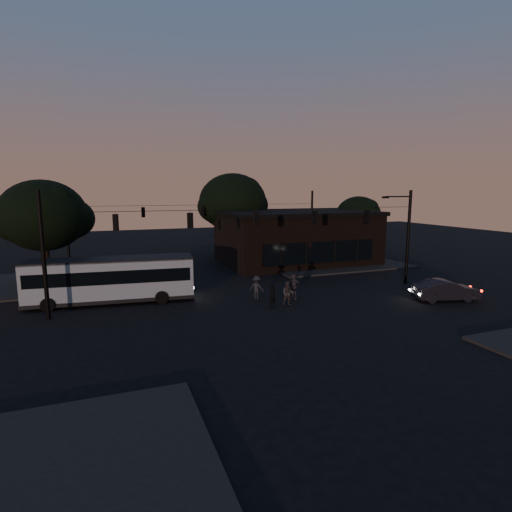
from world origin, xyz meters
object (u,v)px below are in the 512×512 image
object	(u,v)px
pedestrian_a	(273,295)
pedestrian_d	(257,288)
building	(296,237)
car	(445,290)
pedestrian_b	(288,293)
pedestrian_c	(294,287)
bus	(112,278)

from	to	relation	value
pedestrian_a	pedestrian_d	distance (m)	2.32
building	pedestrian_a	distance (m)	17.06
car	pedestrian_d	world-z (taller)	pedestrian_d
car	pedestrian_d	bearing A→B (deg)	82.11
building	car	distance (m)	17.43
pedestrian_b	pedestrian_d	size ratio (longest dim) A/B	0.98
building	pedestrian_c	distance (m)	15.08
pedestrian_b	car	bearing A→B (deg)	11.61
bus	pedestrian_a	world-z (taller)	bus
building	pedestrian_b	world-z (taller)	building
car	pedestrian_a	distance (m)	12.03
pedestrian_a	pedestrian_b	bearing A→B (deg)	-12.85
pedestrian_a	pedestrian_d	xyz separation A→B (m)	(-0.20, 2.31, 0.01)
car	pedestrian_d	size ratio (longest dim) A/B	2.66
building	pedestrian_a	world-z (taller)	building
car	pedestrian_b	world-z (taller)	pedestrian_b
building	pedestrian_a	size ratio (longest dim) A/B	9.57
pedestrian_b	pedestrian_a	bearing A→B (deg)	-145.55
car	pedestrian_b	bearing A→B (deg)	89.80
bus	pedestrian_b	xyz separation A→B (m)	(10.76, -4.79, -0.89)
building	pedestrian_a	bearing A→B (deg)	-121.33
bus	pedestrian_d	world-z (taller)	bus
bus	pedestrian_a	distance (m)	10.83
car	building	bearing A→B (deg)	24.14
bus	pedestrian_d	bearing A→B (deg)	-10.01
car	pedestrian_c	distance (m)	10.37
building	bus	size ratio (longest dim) A/B	1.41
pedestrian_a	pedestrian_b	distance (m)	1.18
building	pedestrian_b	size ratio (longest dim) A/B	9.65
building	pedestrian_b	xyz separation A→B (m)	(-7.65, -14.31, -1.91)
bus	pedestrian_c	size ratio (longest dim) A/B	5.93
pedestrian_a	pedestrian_d	world-z (taller)	pedestrian_d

